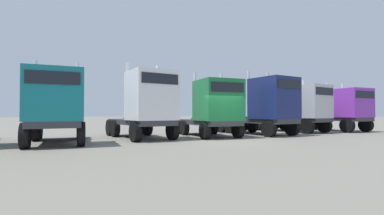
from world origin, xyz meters
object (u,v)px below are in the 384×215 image
at_px(semi_truck_navy, 267,106).
at_px(semi_truck_silver, 303,108).
at_px(semi_truck_white, 147,105).
at_px(semi_truck_purple, 342,109).
at_px(semi_truck_teal, 56,106).
at_px(semi_truck_green, 214,108).

relative_size(semi_truck_navy, semi_truck_silver, 0.99).
distance_m(semi_truck_white, semi_truck_silver, 12.58).
height_order(semi_truck_silver, semi_truck_purple, semi_truck_silver).
bearing_deg(semi_truck_silver, semi_truck_white, -96.22).
distance_m(semi_truck_teal, semi_truck_navy, 13.00).
bearing_deg(semi_truck_navy, semi_truck_purple, 86.54).
bearing_deg(semi_truck_navy, semi_truck_white, -100.79).
bearing_deg(semi_truck_purple, semi_truck_silver, -96.31).
distance_m(semi_truck_navy, semi_truck_silver, 4.38).
xyz_separation_m(semi_truck_white, semi_truck_silver, (12.58, 0.11, -0.11)).
bearing_deg(semi_truck_purple, semi_truck_navy, -86.01).
height_order(semi_truck_teal, semi_truck_navy, semi_truck_navy).
bearing_deg(semi_truck_navy, semi_truck_silver, 95.83).
relative_size(semi_truck_teal, semi_truck_white, 0.97).
xyz_separation_m(semi_truck_navy, semi_truck_silver, (4.29, 0.87, -0.14)).
xyz_separation_m(semi_truck_white, semi_truck_green, (4.14, -0.56, -0.15)).
height_order(semi_truck_white, semi_truck_navy, same).
relative_size(semi_truck_green, semi_truck_purple, 0.92).
relative_size(semi_truck_teal, semi_truck_purple, 0.95).
xyz_separation_m(semi_truck_teal, semi_truck_navy, (13.00, -0.03, 0.15)).
bearing_deg(semi_truck_green, semi_truck_teal, -85.06).
xyz_separation_m(semi_truck_green, semi_truck_navy, (4.14, -0.20, 0.18)).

